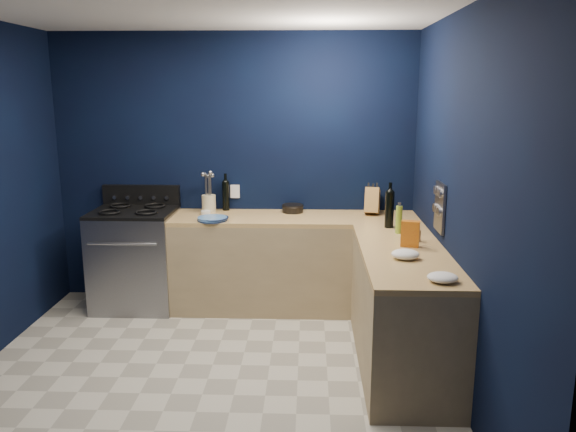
{
  "coord_description": "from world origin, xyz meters",
  "views": [
    {
      "loc": [
        0.73,
        -3.78,
        2.07
      ],
      "look_at": [
        0.55,
        1.0,
        1.0
      ],
      "focal_mm": 35.59,
      "sensor_mm": 36.0,
      "label": 1
    }
  ],
  "objects_px": {
    "plate_stack": "(212,219)",
    "knife_block": "(372,201)",
    "crouton_bag": "(410,234)",
    "gas_range": "(136,260)",
    "utensil_crock": "(209,204)"
  },
  "relations": [
    {
      "from": "gas_range",
      "to": "plate_stack",
      "type": "height_order",
      "value": "plate_stack"
    },
    {
      "from": "utensil_crock",
      "to": "knife_block",
      "type": "xyz_separation_m",
      "value": [
        1.57,
        -0.01,
        0.04
      ]
    },
    {
      "from": "utensil_crock",
      "to": "crouton_bag",
      "type": "relative_size",
      "value": 0.84
    },
    {
      "from": "knife_block",
      "to": "crouton_bag",
      "type": "height_order",
      "value": "knife_block"
    },
    {
      "from": "plate_stack",
      "to": "knife_block",
      "type": "xyz_separation_m",
      "value": [
        1.48,
        0.36,
        0.1
      ]
    },
    {
      "from": "plate_stack",
      "to": "crouton_bag",
      "type": "distance_m",
      "value": 1.83
    },
    {
      "from": "knife_block",
      "to": "utensil_crock",
      "type": "bearing_deg",
      "value": -169.53
    },
    {
      "from": "plate_stack",
      "to": "utensil_crock",
      "type": "xyz_separation_m",
      "value": [
        -0.1,
        0.37,
        0.07
      ]
    },
    {
      "from": "knife_block",
      "to": "plate_stack",
      "type": "bearing_deg",
      "value": -155.51
    },
    {
      "from": "crouton_bag",
      "to": "gas_range",
      "type": "bearing_deg",
      "value": 172.54
    },
    {
      "from": "plate_stack",
      "to": "knife_block",
      "type": "height_order",
      "value": "knife_block"
    },
    {
      "from": "gas_range",
      "to": "knife_block",
      "type": "distance_m",
      "value": 2.34
    },
    {
      "from": "utensil_crock",
      "to": "crouton_bag",
      "type": "bearing_deg",
      "value": -34.19
    },
    {
      "from": "gas_range",
      "to": "utensil_crock",
      "type": "height_order",
      "value": "utensil_crock"
    },
    {
      "from": "gas_range",
      "to": "knife_block",
      "type": "relative_size",
      "value": 3.84
    }
  ]
}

